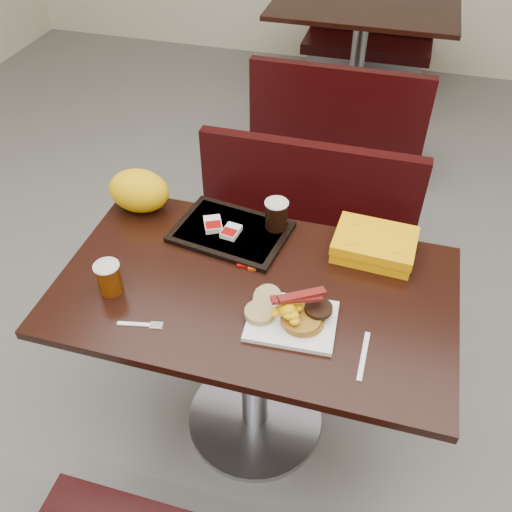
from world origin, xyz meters
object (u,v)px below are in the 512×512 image
(hashbrown_sleeve_right, at_px, (231,232))
(bench_far_n, at_px, (369,29))
(tray, at_px, (231,232))
(fork, at_px, (134,324))
(platter, at_px, (292,321))
(bench_far_s, at_px, (341,113))
(coffee_cup_near, at_px, (109,278))
(bench_near_n, at_px, (298,239))
(pancake_stack, at_px, (303,319))
(table_far, at_px, (357,63))
(table_near, at_px, (255,362))
(knife, at_px, (364,356))
(coffee_cup_far, at_px, (276,215))
(clamshell, at_px, (374,245))
(hashbrown_sleeve_left, at_px, (213,224))
(paper_bag, at_px, (139,191))

(hashbrown_sleeve_right, bearing_deg, bench_far_n, 95.68)
(hashbrown_sleeve_right, bearing_deg, tray, 117.62)
(fork, bearing_deg, platter, 5.00)
(bench_far_s, relative_size, coffee_cup_near, 9.98)
(bench_near_n, distance_m, hashbrown_sleeve_right, 0.66)
(pancake_stack, relative_size, coffee_cup_near, 1.19)
(table_far, bearing_deg, pancake_stack, -86.38)
(table_near, bearing_deg, knife, -25.94)
(coffee_cup_far, bearing_deg, bench_near_n, 89.58)
(bench_near_n, bearing_deg, clamshell, -53.92)
(platter, relative_size, tray, 0.68)
(bench_far_s, bearing_deg, bench_far_n, 90.00)
(coffee_cup_far, height_order, clamshell, coffee_cup_far)
(bench_near_n, relative_size, pancake_stack, 8.36)
(pancake_stack, height_order, hashbrown_sleeve_left, pancake_stack)
(clamshell, bearing_deg, bench_far_s, 104.66)
(table_far, height_order, hashbrown_sleeve_right, hashbrown_sleeve_right)
(platter, bearing_deg, tray, 127.73)
(bench_far_s, xyz_separation_m, platter, (0.14, -2.01, 0.40))
(bench_near_n, xyz_separation_m, table_far, (0.00, 1.90, 0.02))
(pancake_stack, relative_size, tray, 0.32)
(fork, relative_size, paper_bag, 0.61)
(table_near, distance_m, hashbrown_sleeve_right, 0.47)
(coffee_cup_far, bearing_deg, table_far, 89.92)
(table_near, xyz_separation_m, knife, (0.35, -0.17, 0.38))
(bench_far_s, xyz_separation_m, hashbrown_sleeve_left, (-0.21, -1.68, 0.42))
(table_near, bearing_deg, tray, 123.30)
(paper_bag, bearing_deg, bench_far_n, 80.76)
(pancake_stack, bearing_deg, knife, -19.19)
(tray, xyz_separation_m, coffee_cup_far, (0.14, 0.06, 0.06))
(table_near, xyz_separation_m, coffee_cup_near, (-0.41, -0.13, 0.43))
(clamshell, relative_size, paper_bag, 1.19)
(pancake_stack, bearing_deg, hashbrown_sleeve_left, 139.13)
(paper_bag, bearing_deg, table_far, 78.05)
(fork, distance_m, paper_bag, 0.55)
(bench_far_n, xyz_separation_m, paper_bag, (-0.49, -3.03, 0.46))
(clamshell, bearing_deg, paper_bag, -177.96)
(bench_far_n, height_order, knife, knife)
(bench_far_n, xyz_separation_m, coffee_cup_far, (-0.00, -3.02, 0.46))
(pancake_stack, distance_m, coffee_cup_near, 0.58)
(clamshell, bearing_deg, bench_far_n, 99.56)
(table_near, height_order, bench_near_n, table_near)
(pancake_stack, bearing_deg, tray, 133.93)
(platter, xyz_separation_m, knife, (0.21, -0.06, -0.01))
(hashbrown_sleeve_right, bearing_deg, paper_bag, 176.94)
(bench_far_s, xyz_separation_m, knife, (0.35, -2.07, 0.39))
(coffee_cup_near, bearing_deg, fork, -41.70)
(coffee_cup_far, bearing_deg, hashbrown_sleeve_left, -164.63)
(bench_far_s, height_order, tray, tray)
(fork, bearing_deg, bench_far_s, 70.83)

